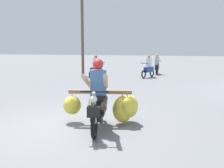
{
  "coord_description": "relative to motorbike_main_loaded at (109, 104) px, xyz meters",
  "views": [
    {
      "loc": [
        2.84,
        -5.15,
        1.8
      ],
      "look_at": [
        0.79,
        1.1,
        0.9
      ],
      "focal_mm": 41.85,
      "sensor_mm": 36.0,
      "label": 1
    }
  ],
  "objects": [
    {
      "name": "ground_plane",
      "position": [
        -0.92,
        -0.5,
        -0.51
      ],
      "size": [
        120.0,
        120.0,
        0.0
      ],
      "primitive_type": "plane",
      "color": "slate"
    },
    {
      "name": "motorbike_main_loaded",
      "position": [
        0.0,
        0.0,
        0.0
      ],
      "size": [
        1.86,
        1.95,
        1.58
      ],
      "color": "black",
      "rests_on": "ground"
    },
    {
      "name": "motorbike_distant_ahead_left",
      "position": [
        -0.75,
        12.55,
        0.06
      ],
      "size": [
        0.5,
        1.62,
        1.4
      ],
      "color": "black",
      "rests_on": "ground"
    },
    {
      "name": "motorbike_distant_ahead_right",
      "position": [
        -3.95,
        9.17,
        0.06
      ],
      "size": [
        0.61,
        1.59,
        1.4
      ],
      "color": "black",
      "rests_on": "ground"
    },
    {
      "name": "motorbike_distant_far_ahead",
      "position": [
        -0.95,
        10.39,
        0.06
      ],
      "size": [
        0.67,
        1.57,
        1.4
      ],
      "color": "black",
      "rests_on": "ground"
    },
    {
      "name": "utility_pole",
      "position": [
        -5.26,
        10.09,
        2.56
      ],
      "size": [
        0.18,
        0.18,
        6.13
      ],
      "primitive_type": "cylinder",
      "color": "brown",
      "rests_on": "ground"
    }
  ]
}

